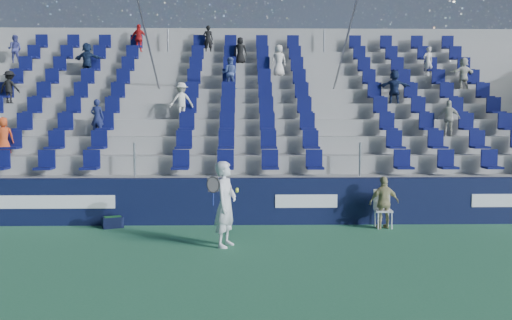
{
  "coord_description": "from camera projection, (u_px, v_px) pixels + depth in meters",
  "views": [
    {
      "loc": [
        -0.12,
        -11.5,
        2.82
      ],
      "look_at": [
        0.2,
        2.8,
        1.7
      ],
      "focal_mm": 40.0,
      "sensor_mm": 36.0,
      "label": 1
    }
  ],
  "objects": [
    {
      "name": "grandstand",
      "position": [
        247.0,
        135.0,
        19.73
      ],
      "size": [
        24.0,
        8.17,
        6.63
      ],
      "color": "gray",
      "rests_on": "ground"
    },
    {
      "name": "ball_bin",
      "position": [
        113.0,
        222.0,
        14.34
      ],
      "size": [
        0.59,
        0.49,
        0.28
      ],
      "color": "#0E1333",
      "rests_on": "ground"
    },
    {
      "name": "sponsor_wall",
      "position": [
        248.0,
        201.0,
        14.78
      ],
      "size": [
        24.0,
        0.32,
        1.2
      ],
      "color": "#0E1434",
      "rests_on": "ground"
    },
    {
      "name": "ground",
      "position": [
        249.0,
        253.0,
        11.69
      ],
      "size": [
        70.0,
        70.0,
        0.0
      ],
      "primitive_type": "plane",
      "color": "#32754E",
      "rests_on": "ground"
    },
    {
      "name": "tennis_player",
      "position": [
        225.0,
        204.0,
        12.2
      ],
      "size": [
        0.72,
        0.78,
        1.85
      ],
      "color": "silver",
      "rests_on": "ground"
    },
    {
      "name": "line_judge",
      "position": [
        384.0,
        202.0,
        14.2
      ],
      "size": [
        0.81,
        0.43,
        1.31
      ],
      "primitive_type": "imported",
      "rotation": [
        0.0,
        0.0,
        3.29
      ],
      "color": "tan",
      "rests_on": "ground"
    },
    {
      "name": "line_judge_chair",
      "position": [
        383.0,
        206.0,
        14.36
      ],
      "size": [
        0.45,
        0.46,
        0.96
      ],
      "color": "white",
      "rests_on": "ground"
    }
  ]
}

